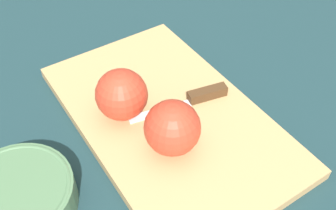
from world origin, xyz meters
TOP-DOWN VIEW (x-y plane):
  - ground_plane at (0.00, 0.00)m, footprint 4.00×4.00m
  - cutting_board at (0.00, 0.00)m, footprint 0.45×0.29m
  - apple_half_left at (-0.06, 0.03)m, footprint 0.08×0.08m
  - apple_half_right at (0.04, 0.06)m, footprint 0.08×0.08m
  - knife at (-0.00, -0.06)m, footprint 0.04×0.17m
  - bowl at (-0.03, 0.25)m, footprint 0.15×0.15m

SIDE VIEW (x-z plane):
  - ground_plane at x=0.00m, z-range 0.00..0.00m
  - cutting_board at x=0.00m, z-range 0.00..0.02m
  - bowl at x=-0.03m, z-range 0.00..0.05m
  - knife at x=0.00m, z-range 0.02..0.03m
  - apple_half_right at x=0.04m, z-range 0.02..0.10m
  - apple_half_left at x=-0.06m, z-range 0.02..0.10m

